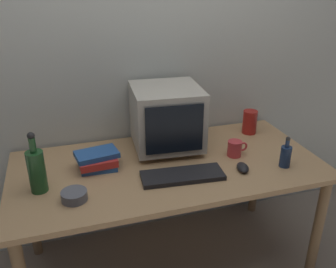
# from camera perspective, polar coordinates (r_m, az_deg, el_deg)

# --- Properties ---
(ground_plane) EXTENTS (6.00, 6.00, 0.00)m
(ground_plane) POSITION_cam_1_polar(r_m,az_deg,el_deg) (2.42, 0.00, -19.46)
(ground_plane) COLOR gray
(back_wall) EXTENTS (4.00, 0.08, 2.50)m
(back_wall) POSITION_cam_1_polar(r_m,az_deg,el_deg) (2.23, -3.61, 13.31)
(back_wall) COLOR beige
(back_wall) RESTS_ON ground
(desk) EXTENTS (1.67, 0.80, 0.71)m
(desk) POSITION_cam_1_polar(r_m,az_deg,el_deg) (2.04, 0.00, -6.58)
(desk) COLOR tan
(desk) RESTS_ON ground
(crt_monitor) EXTENTS (0.41, 0.41, 0.37)m
(crt_monitor) POSITION_cam_1_polar(r_m,az_deg,el_deg) (2.10, -0.24, 2.61)
(crt_monitor) COLOR #B2AD9E
(crt_monitor) RESTS_ON desk
(keyboard) EXTENTS (0.43, 0.19, 0.02)m
(keyboard) POSITION_cam_1_polar(r_m,az_deg,el_deg) (1.87, 2.26, -6.48)
(keyboard) COLOR black
(keyboard) RESTS_ON desk
(computer_mouse) EXTENTS (0.08, 0.11, 0.04)m
(computer_mouse) POSITION_cam_1_polar(r_m,az_deg,el_deg) (1.97, 11.56, -5.13)
(computer_mouse) COLOR black
(computer_mouse) RESTS_ON desk
(bottle_tall) EXTENTS (0.08, 0.08, 0.31)m
(bottle_tall) POSITION_cam_1_polar(r_m,az_deg,el_deg) (1.82, -19.80, -5.24)
(bottle_tall) COLOR #1E4C23
(bottle_tall) RESTS_ON desk
(bottle_short) EXTENTS (0.06, 0.06, 0.17)m
(bottle_short) POSITION_cam_1_polar(r_m,az_deg,el_deg) (2.04, 17.86, -3.21)
(bottle_short) COLOR navy
(bottle_short) RESTS_ON desk
(book_stack) EXTENTS (0.24, 0.18, 0.09)m
(book_stack) POSITION_cam_1_polar(r_m,az_deg,el_deg) (1.97, -10.93, -4.00)
(book_stack) COLOR #28569E
(book_stack) RESTS_ON desk
(mug) EXTENTS (0.12, 0.08, 0.09)m
(mug) POSITION_cam_1_polar(r_m,az_deg,el_deg) (2.10, 10.41, -2.22)
(mug) COLOR #CC383D
(mug) RESTS_ON desk
(cd_spindle) EXTENTS (0.12, 0.12, 0.04)m
(cd_spindle) POSITION_cam_1_polar(r_m,az_deg,el_deg) (1.75, -14.41, -9.30)
(cd_spindle) COLOR #595B66
(cd_spindle) RESTS_ON desk
(metal_canister) EXTENTS (0.09, 0.09, 0.15)m
(metal_canister) POSITION_cam_1_polar(r_m,az_deg,el_deg) (2.40, 12.62, 1.85)
(metal_canister) COLOR #A51E19
(metal_canister) RESTS_ON desk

